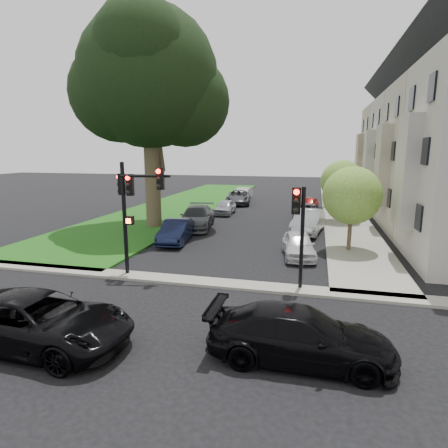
% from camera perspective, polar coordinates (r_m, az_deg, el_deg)
% --- Properties ---
extents(ground, '(140.00, 140.00, 0.00)m').
position_cam_1_polar(ground, '(14.25, -4.93, -11.74)').
color(ground, black).
rests_on(ground, ground).
extents(grass_strip, '(8.00, 44.00, 0.12)m').
position_cam_1_polar(grass_strip, '(39.15, -6.15, 3.03)').
color(grass_strip, '#1A5516').
rests_on(grass_strip, ground).
extents(sidewalk_right, '(3.50, 44.00, 0.12)m').
position_cam_1_polar(sidewalk_right, '(36.90, 17.53, 2.08)').
color(sidewalk_right, gray).
rests_on(sidewalk_right, ground).
extents(sidewalk_cross, '(60.00, 1.00, 0.12)m').
position_cam_1_polar(sidewalk_cross, '(16.00, -2.61, -8.86)').
color(sidewalk_cross, gray).
rests_on(sidewalk_cross, ground).
extents(house_b, '(7.70, 7.55, 15.97)m').
position_cam_1_polar(house_b, '(29.11, 30.89, 12.36)').
color(house_b, '#A19180').
rests_on(house_b, ground).
extents(house_c, '(7.70, 7.55, 15.97)m').
position_cam_1_polar(house_c, '(36.36, 27.46, 12.12)').
color(house_c, silver).
rests_on(house_c, ground).
extents(house_d, '(7.70, 7.55, 15.97)m').
position_cam_1_polar(house_d, '(43.70, 25.18, 11.94)').
color(house_d, '#7F715A').
rests_on(house_d, ground).
extents(eucalyptus, '(10.72, 9.73, 15.19)m').
position_cam_1_polar(eucalyptus, '(27.86, -11.51, 20.93)').
color(eucalyptus, brown).
rests_on(eucalyptus, ground).
extents(small_tree_a, '(3.15, 3.15, 4.72)m').
position_cam_1_polar(small_tree_a, '(21.42, 18.92, 4.12)').
color(small_tree_a, brown).
rests_on(small_tree_a, ground).
extents(small_tree_b, '(3.22, 3.22, 4.83)m').
position_cam_1_polar(small_tree_b, '(30.23, 17.54, 6.22)').
color(small_tree_b, brown).
rests_on(small_tree_b, ground).
extents(small_tree_c, '(2.67, 2.67, 4.00)m').
position_cam_1_polar(small_tree_c, '(38.24, 16.78, 6.35)').
color(small_tree_c, brown).
rests_on(small_tree_c, ground).
extents(traffic_signal_main, '(2.48, 0.66, 5.05)m').
position_cam_1_polar(traffic_signal_main, '(16.67, -13.80, 3.77)').
color(traffic_signal_main, black).
rests_on(traffic_signal_main, ground).
extents(traffic_signal_secondary, '(0.52, 0.42, 4.17)m').
position_cam_1_polar(traffic_signal_secondary, '(14.85, 11.36, 0.75)').
color(traffic_signal_secondary, black).
rests_on(traffic_signal_secondary, ground).
extents(car_cross_near, '(5.56, 2.66, 1.53)m').
position_cam_1_polar(car_cross_near, '(12.21, -26.51, -13.06)').
color(car_cross_near, black).
rests_on(car_cross_near, ground).
extents(car_cross_far, '(4.95, 2.02, 1.44)m').
position_cam_1_polar(car_cross_far, '(10.52, 11.53, -16.29)').
color(car_cross_far, black).
rests_on(car_cross_far, ground).
extents(car_parked_0, '(2.13, 4.07, 1.32)m').
position_cam_1_polar(car_parked_0, '(20.07, 11.28, -3.13)').
color(car_parked_0, silver).
rests_on(car_parked_0, ground).
extents(car_parked_1, '(2.33, 5.01, 1.59)m').
position_cam_1_polar(car_parked_1, '(26.00, 12.71, 0.36)').
color(car_parked_1, '#999BA0').
rests_on(car_parked_1, ground).
extents(car_parked_2, '(2.31, 4.71, 1.29)m').
position_cam_1_polar(car_parked_2, '(31.01, 12.64, 1.79)').
color(car_parked_2, '#3F4247').
rests_on(car_parked_2, ground).
extents(car_parked_3, '(2.13, 4.22, 1.38)m').
position_cam_1_polar(car_parked_3, '(35.21, 12.77, 2.95)').
color(car_parked_3, maroon).
rests_on(car_parked_3, ground).
extents(car_parked_5, '(1.98, 4.39, 1.40)m').
position_cam_1_polar(car_parked_5, '(22.95, -7.31, -1.11)').
color(car_parked_5, black).
rests_on(car_parked_5, ground).
extents(car_parked_6, '(3.03, 5.72, 1.58)m').
position_cam_1_polar(car_parked_6, '(27.07, -4.18, 1.01)').
color(car_parked_6, '#3F4247').
rests_on(car_parked_6, ground).
extents(car_parked_7, '(1.60, 3.77, 1.27)m').
position_cam_1_polar(car_parked_7, '(33.01, 0.19, 2.60)').
color(car_parked_7, '#999BA0').
rests_on(car_parked_7, ground).
extents(car_parked_8, '(3.18, 5.54, 1.45)m').
position_cam_1_polar(car_parked_8, '(39.31, 2.20, 4.10)').
color(car_parked_8, '#3F4247').
rests_on(car_parked_8, ground).
extents(car_parked_9, '(1.61, 4.12, 1.34)m').
position_cam_1_polar(car_parked_9, '(43.08, 2.90, 4.63)').
color(car_parked_9, silver).
rests_on(car_parked_9, ground).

